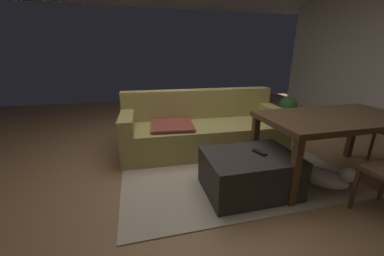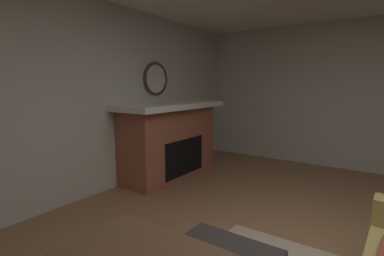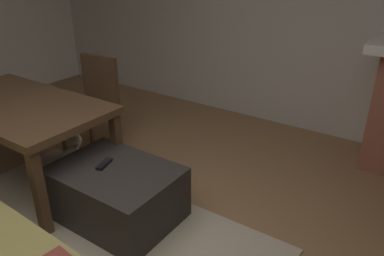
{
  "view_description": "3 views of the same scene",
  "coord_description": "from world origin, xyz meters",
  "px_view_note": "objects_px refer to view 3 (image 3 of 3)",
  "views": [
    {
      "loc": [
        -0.58,
        -2.51,
        1.39
      ],
      "look_at": [
        -0.19,
        -0.95,
        0.86
      ],
      "focal_mm": 21.41,
      "sensor_mm": 36.0,
      "label": 1
    },
    {
      "loc": [
        1.73,
        0.14,
        1.45
      ],
      "look_at": [
        -0.36,
        -1.32,
        1.06
      ],
      "focal_mm": 26.4,
      "sensor_mm": 36.0,
      "label": 2
    },
    {
      "loc": [
        -1.28,
        0.97,
        1.82
      ],
      "look_at": [
        0.18,
        -1.17,
        0.62
      ],
      "focal_mm": 34.95,
      "sensor_mm": 36.0,
      "label": 3
    }
  ],
  "objects_px": {
    "dining_chair_south": "(95,98)",
    "small_dog": "(70,159)",
    "dining_table": "(17,111)",
    "ottoman_coffee_table": "(116,193)",
    "tv_remote": "(104,164)"
  },
  "relations": [
    {
      "from": "tv_remote",
      "to": "small_dog",
      "type": "distance_m",
      "value": 0.75
    },
    {
      "from": "dining_table",
      "to": "dining_chair_south",
      "type": "distance_m",
      "value": 0.83
    },
    {
      "from": "dining_chair_south",
      "to": "dining_table",
      "type": "bearing_deg",
      "value": 90.57
    },
    {
      "from": "ottoman_coffee_table",
      "to": "tv_remote",
      "type": "height_order",
      "value": "tv_remote"
    },
    {
      "from": "tv_remote",
      "to": "dining_chair_south",
      "type": "distance_m",
      "value": 1.21
    },
    {
      "from": "dining_chair_south",
      "to": "small_dog",
      "type": "distance_m",
      "value": 0.72
    },
    {
      "from": "tv_remote",
      "to": "dining_chair_south",
      "type": "height_order",
      "value": "dining_chair_south"
    },
    {
      "from": "ottoman_coffee_table",
      "to": "small_dog",
      "type": "distance_m",
      "value": 0.8
    },
    {
      "from": "ottoman_coffee_table",
      "to": "dining_table",
      "type": "distance_m",
      "value": 1.11
    },
    {
      "from": "dining_table",
      "to": "small_dog",
      "type": "bearing_deg",
      "value": -134.23
    },
    {
      "from": "tv_remote",
      "to": "small_dog",
      "type": "xyz_separation_m",
      "value": [
        0.68,
        -0.19,
        -0.27
      ]
    },
    {
      "from": "tv_remote",
      "to": "small_dog",
      "type": "height_order",
      "value": "tv_remote"
    },
    {
      "from": "dining_chair_south",
      "to": "small_dog",
      "type": "bearing_deg",
      "value": 113.67
    },
    {
      "from": "small_dog",
      "to": "tv_remote",
      "type": "bearing_deg",
      "value": 164.21
    },
    {
      "from": "tv_remote",
      "to": "dining_chair_south",
      "type": "xyz_separation_m",
      "value": [
        0.93,
        -0.77,
        0.09
      ]
    }
  ]
}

